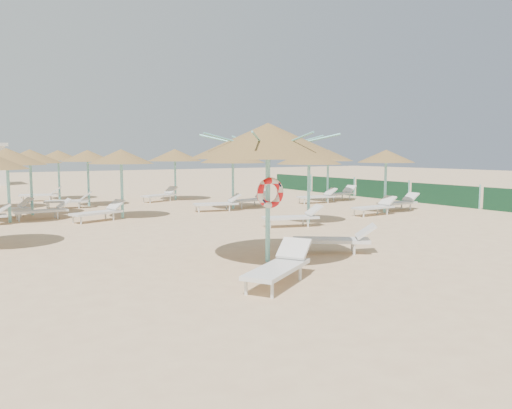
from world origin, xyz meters
TOP-DOWN VIEW (x-y plane):
  - ground at (0.00, 0.00)m, footprint 120.00×120.00m
  - main_palapa at (-0.09, 0.21)m, footprint 3.58×3.58m
  - lounger_main_a at (-0.98, -1.53)m, footprint 2.10×1.62m
  - lounger_main_b at (1.96, 0.14)m, footprint 2.02×1.74m
  - palapa_field at (1.12, 11.45)m, footprint 20.45×16.70m
  - windbreak_fence at (14.00, 9.96)m, footprint 0.08×19.84m

SIDE VIEW (x-z plane):
  - ground at x=0.00m, z-range 0.00..0.00m
  - lounger_main_b at x=1.96m, z-range -0.02..0.73m
  - lounger_main_a at x=-0.98m, z-range -0.02..0.74m
  - windbreak_fence at x=14.00m, z-range -0.05..1.05m
  - palapa_field at x=1.12m, z-range 0.94..3.66m
  - main_palapa at x=-0.09m, z-range 1.19..4.39m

